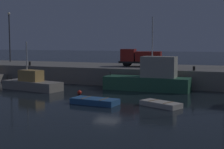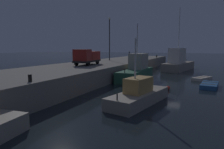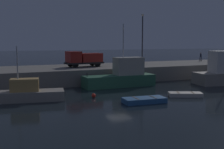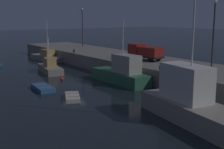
{
  "view_description": "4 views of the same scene",
  "coord_description": "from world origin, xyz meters",
  "px_view_note": "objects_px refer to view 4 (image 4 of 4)",
  "views": [
    {
      "loc": [
        12.59,
        -30.71,
        5.38
      ],
      "look_at": [
        -1.51,
        5.15,
        1.64
      ],
      "focal_mm": 53.96,
      "sensor_mm": 36.0,
      "label": 1
    },
    {
      "loc": [
        -25.84,
        -3.95,
        4.68
      ],
      "look_at": [
        -2.1,
        7.06,
        1.22
      ],
      "focal_mm": 32.73,
      "sensor_mm": 36.0,
      "label": 2
    },
    {
      "loc": [
        -12.58,
        -27.1,
        5.83
      ],
      "look_at": [
        2.34,
        7.23,
        1.38
      ],
      "focal_mm": 44.33,
      "sensor_mm": 36.0,
      "label": 3
    },
    {
      "loc": [
        34.32,
        -18.06,
        8.55
      ],
      "look_at": [
        0.97,
        5.28,
        0.85
      ],
      "focal_mm": 49.6,
      "sensor_mm": 36.0,
      "label": 4
    }
  ],
  "objects_px": {
    "fishing_trawler_red": "(47,57)",
    "lamp_post_east": "(214,29)",
    "mooring_buoy_near": "(62,79)",
    "fishing_boat_blue": "(193,103)",
    "dinghy_orange_near": "(43,88)",
    "lamp_post_west": "(82,24)",
    "rowboat_white_mid": "(72,97)",
    "utility_truck": "(145,52)",
    "bollard_central": "(160,68)",
    "fishing_boat_orange": "(50,68)",
    "bollard_east": "(74,51)",
    "fishing_boat_white": "(122,73)"
  },
  "relations": [
    {
      "from": "utility_truck",
      "to": "rowboat_white_mid",
      "type": "bearing_deg",
      "value": -67.49
    },
    {
      "from": "rowboat_white_mid",
      "to": "utility_truck",
      "type": "relative_size",
      "value": 0.65
    },
    {
      "from": "mooring_buoy_near",
      "to": "rowboat_white_mid",
      "type": "bearing_deg",
      "value": -19.49
    },
    {
      "from": "rowboat_white_mid",
      "to": "lamp_post_west",
      "type": "xyz_separation_m",
      "value": [
        -29.49,
        18.08,
        6.64
      ]
    },
    {
      "from": "fishing_boat_orange",
      "to": "rowboat_white_mid",
      "type": "distance_m",
      "value": 16.53
    },
    {
      "from": "utility_truck",
      "to": "dinghy_orange_near",
      "type": "bearing_deg",
      "value": -87.18
    },
    {
      "from": "dinghy_orange_near",
      "to": "bollard_east",
      "type": "bearing_deg",
      "value": 141.17
    },
    {
      "from": "fishing_boat_orange",
      "to": "bollard_east",
      "type": "distance_m",
      "value": 8.75
    },
    {
      "from": "bollard_east",
      "to": "utility_truck",
      "type": "bearing_deg",
      "value": 15.41
    },
    {
      "from": "bollard_central",
      "to": "mooring_buoy_near",
      "type": "bearing_deg",
      "value": -141.71
    },
    {
      "from": "rowboat_white_mid",
      "to": "bollard_east",
      "type": "distance_m",
      "value": 24.01
    },
    {
      "from": "fishing_boat_orange",
      "to": "lamp_post_east",
      "type": "bearing_deg",
      "value": 31.59
    },
    {
      "from": "fishing_boat_blue",
      "to": "lamp_post_east",
      "type": "xyz_separation_m",
      "value": [
        -7.59,
        12.17,
        5.43
      ]
    },
    {
      "from": "fishing_trawler_red",
      "to": "rowboat_white_mid",
      "type": "xyz_separation_m",
      "value": [
        28.25,
        -9.25,
        -0.56
      ]
    },
    {
      "from": "fishing_boat_white",
      "to": "rowboat_white_mid",
      "type": "bearing_deg",
      "value": -69.79
    },
    {
      "from": "mooring_buoy_near",
      "to": "bollard_central",
      "type": "bearing_deg",
      "value": 38.29
    },
    {
      "from": "mooring_buoy_near",
      "to": "bollard_east",
      "type": "xyz_separation_m",
      "value": [
        -11.76,
        8.18,
        2.2
      ]
    },
    {
      "from": "fishing_trawler_red",
      "to": "mooring_buoy_near",
      "type": "bearing_deg",
      "value": -17.46
    },
    {
      "from": "mooring_buoy_near",
      "to": "lamp_post_east",
      "type": "distance_m",
      "value": 20.44
    },
    {
      "from": "fishing_trawler_red",
      "to": "lamp_post_east",
      "type": "height_order",
      "value": "lamp_post_east"
    },
    {
      "from": "rowboat_white_mid",
      "to": "dinghy_orange_near",
      "type": "bearing_deg",
      "value": -170.41
    },
    {
      "from": "lamp_post_west",
      "to": "bollard_central",
      "type": "height_order",
      "value": "lamp_post_west"
    },
    {
      "from": "fishing_boat_blue",
      "to": "fishing_boat_orange",
      "type": "relative_size",
      "value": 1.66
    },
    {
      "from": "dinghy_orange_near",
      "to": "bollard_east",
      "type": "distance_m",
      "value": 19.88
    },
    {
      "from": "lamp_post_west",
      "to": "bollard_east",
      "type": "height_order",
      "value": "lamp_post_west"
    },
    {
      "from": "fishing_boat_orange",
      "to": "rowboat_white_mid",
      "type": "relative_size",
      "value": 2.01
    },
    {
      "from": "fishing_trawler_red",
      "to": "lamp_post_east",
      "type": "bearing_deg",
      "value": 13.34
    },
    {
      "from": "lamp_post_west",
      "to": "bollard_central",
      "type": "relative_size",
      "value": 16.51
    },
    {
      "from": "dinghy_orange_near",
      "to": "rowboat_white_mid",
      "type": "bearing_deg",
      "value": 9.59
    },
    {
      "from": "lamp_post_west",
      "to": "utility_truck",
      "type": "xyz_separation_m",
      "value": [
        23.08,
        -2.61,
        -3.48
      ]
    },
    {
      "from": "fishing_boat_orange",
      "to": "lamp_post_east",
      "type": "relative_size",
      "value": 0.91
    },
    {
      "from": "fishing_boat_white",
      "to": "utility_truck",
      "type": "distance_m",
      "value": 7.56
    },
    {
      "from": "mooring_buoy_near",
      "to": "lamp_post_west",
      "type": "height_order",
      "value": "lamp_post_west"
    },
    {
      "from": "fishing_boat_blue",
      "to": "bollard_east",
      "type": "bearing_deg",
      "value": 168.6
    },
    {
      "from": "dinghy_orange_near",
      "to": "lamp_post_west",
      "type": "xyz_separation_m",
      "value": [
        -23.89,
        19.02,
        6.6
      ]
    },
    {
      "from": "lamp_post_east",
      "to": "bollard_central",
      "type": "distance_m",
      "value": 7.89
    },
    {
      "from": "lamp_post_west",
      "to": "fishing_boat_blue",
      "type": "bearing_deg",
      "value": -17.76
    },
    {
      "from": "fishing_trawler_red",
      "to": "mooring_buoy_near",
      "type": "distance_m",
      "value": 19.93
    },
    {
      "from": "fishing_trawler_red",
      "to": "lamp_post_east",
      "type": "relative_size",
      "value": 1.09
    },
    {
      "from": "fishing_boat_blue",
      "to": "lamp_post_west",
      "type": "bearing_deg",
      "value": 162.24
    },
    {
      "from": "fishing_boat_blue",
      "to": "bollard_central",
      "type": "xyz_separation_m",
      "value": [
        -10.83,
        6.63,
        0.84
      ]
    },
    {
      "from": "fishing_trawler_red",
      "to": "utility_truck",
      "type": "relative_size",
      "value": 1.54
    },
    {
      "from": "bollard_east",
      "to": "fishing_trawler_red",
      "type": "bearing_deg",
      "value": -163.14
    },
    {
      "from": "fishing_boat_white",
      "to": "bollard_east",
      "type": "relative_size",
      "value": 16.95
    },
    {
      "from": "mooring_buoy_near",
      "to": "bollard_east",
      "type": "height_order",
      "value": "bollard_east"
    },
    {
      "from": "fishing_trawler_red",
      "to": "bollard_east",
      "type": "bearing_deg",
      "value": 16.86
    },
    {
      "from": "rowboat_white_mid",
      "to": "bollard_east",
      "type": "bearing_deg",
      "value": 151.41
    },
    {
      "from": "rowboat_white_mid",
      "to": "bollard_central",
      "type": "relative_size",
      "value": 7.74
    },
    {
      "from": "mooring_buoy_near",
      "to": "fishing_boat_blue",
      "type": "bearing_deg",
      "value": 4.16
    },
    {
      "from": "lamp_post_east",
      "to": "fishing_boat_blue",
      "type": "bearing_deg",
      "value": -58.05
    }
  ]
}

